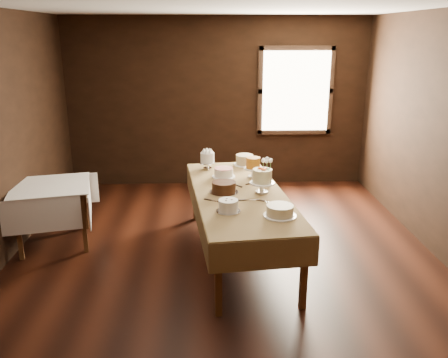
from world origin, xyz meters
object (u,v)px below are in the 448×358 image
Objects in this scene: cake_server_b at (271,203)px; cake_server_e at (217,202)px; side_table at (51,192)px; cake_server_c at (233,184)px; cake_meringue at (207,161)px; cake_swirl at (228,206)px; cake_chocolate at (224,188)px; flower_vase at (266,180)px; display_table at (239,197)px; cake_server_a at (253,200)px; cake_flowers at (262,182)px; cake_lattice at (224,173)px; cake_speckled at (245,160)px; cake_server_d at (257,182)px; cake_cream at (280,211)px; cake_caramel at (253,168)px.

cake_server_b and cake_server_e have the same top height.
side_table is 2.22m from cake_server_c.
cake_meringue is 0.93× the size of cake_swirl.
cake_chocolate is 1.43× the size of cake_server_c.
cake_meringue is 1.85× the size of flower_vase.
cake_swirl is (-0.16, -0.61, 0.12)m from display_table.
cake_server_a is 1.00× the size of cake_server_e.
cake_meringue is at bearing 110.33° from display_table.
cake_server_b is 0.76m from cake_server_c.
cake_flowers is 1.14× the size of cake_swirl.
cake_speckled is at bearing 61.17° from cake_lattice.
cake_server_a and cake_server_d have the same top height.
cake_server_c and cake_server_d have the same top height.
side_table is at bearing -175.77° from cake_lattice.
side_table is 3.49× the size of cake_speckled.
flower_vase is (2.61, -0.20, 0.18)m from side_table.
cake_cream is at bearing -113.88° from cake_server_d.
flower_vase is (0.70, -0.73, -0.04)m from cake_meringue.
cake_swirl is (-0.31, -1.75, -0.01)m from cake_speckled.
cake_server_c is at bearing -134.40° from cake_caramel.
cake_caramel is at bearing 67.79° from cake_server_d.
cake_speckled is at bearing 105.20° from cake_server_e.
cake_chocolate is at bearing -175.91° from display_table.
cake_server_c reaches higher than side_table.
flower_vase is at bearing 25.66° from cake_chocolate.
cake_cream is (0.35, -0.74, 0.11)m from display_table.
cake_meringue is 1.85m from cake_cream.
cake_meringue reaches higher than side_table.
cake_server_a and cake_server_c have the same top height.
side_table is 4.04× the size of cake_caramel.
cake_flowers reaches higher than cake_server_a.
display_table is 0.30m from cake_server_a.
cake_swirl is at bearing 138.20° from cake_server_c.
cake_server_a is 1.00× the size of cake_server_b.
cake_meringue is at bearing 118.11° from cake_lattice.
flower_vase is (0.52, 0.25, 0.00)m from cake_chocolate.
cake_server_a is (-0.22, 0.47, -0.05)m from cake_cream.
cake_server_b reaches higher than display_table.
cake_server_c is at bearing 133.67° from cake_flowers.
cake_flowers is 0.39m from cake_server_d.
cake_server_d is at bearing 128.57° from cake_server_b.
flower_vase is (0.13, -0.34, -0.05)m from cake_caramel.
cake_server_c is at bearing 102.42° from cake_server_e.
cake_swirl is 0.91m from cake_server_c.
cake_chocolate reaches higher than cake_server_d.
cake_meringue is at bearing 125.35° from cake_server_e.
cake_lattice is at bearing 144.57° from flower_vase.
cake_server_b is at bearing -33.72° from cake_server_a.
cake_lattice is 1.42m from cake_cream.
cake_lattice is (0.20, -0.38, -0.05)m from cake_meringue.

